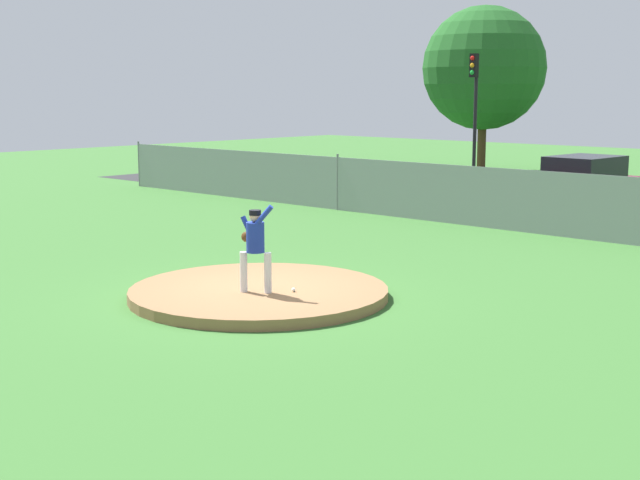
{
  "coord_description": "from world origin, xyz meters",
  "views": [
    {
      "loc": [
        11.44,
        -10.74,
        3.7
      ],
      "look_at": [
        0.21,
        1.41,
        0.91
      ],
      "focal_mm": 49.63,
      "sensor_mm": 36.0,
      "label": 1
    }
  ],
  "objects_px": {
    "baseball": "(294,290)",
    "traffic_light_near": "(474,97)",
    "parked_car_burgundy": "(584,187)",
    "pitcher_youth": "(255,242)",
    "traffic_cone_orange": "(428,181)"
  },
  "relations": [
    {
      "from": "traffic_cone_orange",
      "to": "traffic_light_near",
      "type": "xyz_separation_m",
      "value": [
        1.15,
        1.34,
        3.23
      ]
    },
    {
      "from": "pitcher_youth",
      "to": "traffic_cone_orange",
      "type": "xyz_separation_m",
      "value": [
        -9.02,
        17.65,
        -0.83
      ]
    },
    {
      "from": "traffic_cone_orange",
      "to": "baseball",
      "type": "bearing_deg",
      "value": -61.05
    },
    {
      "from": "parked_car_burgundy",
      "to": "traffic_light_near",
      "type": "relative_size",
      "value": 0.82
    },
    {
      "from": "pitcher_youth",
      "to": "baseball",
      "type": "distance_m",
      "value": 1.1
    },
    {
      "from": "baseball",
      "to": "pitcher_youth",
      "type": "bearing_deg",
      "value": -135.36
    },
    {
      "from": "parked_car_burgundy",
      "to": "traffic_light_near",
      "type": "distance_m",
      "value": 8.52
    },
    {
      "from": "parked_car_burgundy",
      "to": "traffic_cone_orange",
      "type": "height_order",
      "value": "parked_car_burgundy"
    },
    {
      "from": "traffic_cone_orange",
      "to": "traffic_light_near",
      "type": "distance_m",
      "value": 3.68
    },
    {
      "from": "baseball",
      "to": "parked_car_burgundy",
      "type": "height_order",
      "value": "parked_car_burgundy"
    },
    {
      "from": "pitcher_youth",
      "to": "baseball",
      "type": "relative_size",
      "value": 21.38
    },
    {
      "from": "parked_car_burgundy",
      "to": "traffic_light_near",
      "type": "bearing_deg",
      "value": 147.42
    },
    {
      "from": "baseball",
      "to": "traffic_light_near",
      "type": "bearing_deg",
      "value": 114.26
    },
    {
      "from": "pitcher_youth",
      "to": "traffic_cone_orange",
      "type": "bearing_deg",
      "value": 117.07
    },
    {
      "from": "pitcher_youth",
      "to": "parked_car_burgundy",
      "type": "xyz_separation_m",
      "value": [
        -1.04,
        14.63,
        -0.26
      ]
    }
  ]
}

